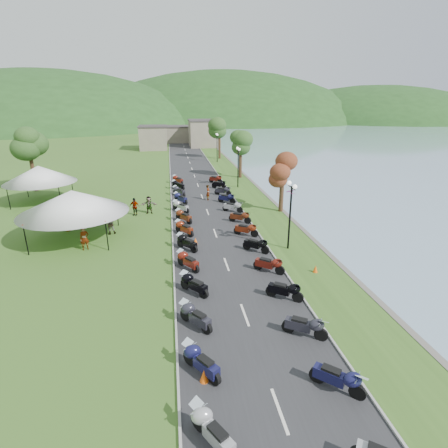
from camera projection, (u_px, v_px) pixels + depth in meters
name	position (u px, v px, depth m)	size (l,w,h in m)	color
road	(198.00, 185.00, 46.06)	(7.00, 120.00, 0.02)	#2E2E30
hills_backdrop	(175.00, 121.00, 195.22)	(360.00, 120.00, 76.00)	#285621
far_building	(175.00, 135.00, 86.90)	(18.00, 16.00, 5.00)	gray
moto_row_left	(186.00, 235.00, 27.32)	(2.60, 43.60, 1.10)	#331411
moto_row_right	(251.00, 237.00, 27.07)	(2.60, 45.27, 1.10)	#331411
vendor_tent_main	(75.00, 215.00, 27.49)	(5.57, 5.57, 4.00)	white
vendor_tent_side	(41.00, 184.00, 37.72)	(4.94, 4.94, 4.00)	white
tree_lakeside	(282.00, 180.00, 34.10)	(2.32, 2.32, 6.45)	#355D23
pedestrian_a	(86.00, 249.00, 26.10)	(0.65, 0.48, 1.79)	slate
pedestrian_b	(111.00, 234.00, 29.18)	(0.87, 0.48, 1.79)	slate
pedestrian_c	(90.00, 226.00, 30.98)	(1.14, 0.47, 1.77)	slate
traffic_cone_near	(204.00, 376.00, 13.71)	(0.36, 0.36, 0.56)	#F2590C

